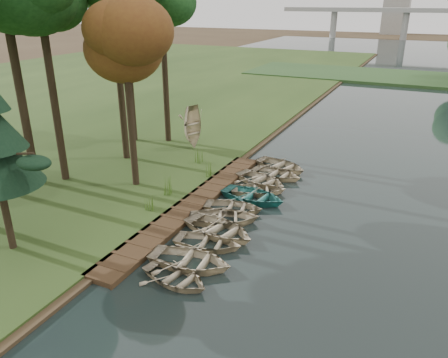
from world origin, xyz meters
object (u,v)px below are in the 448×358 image
at_px(boardwalk, 192,205).
at_px(rowboat_2, 208,241).
at_px(rowboat_0, 176,276).
at_px(stored_rowboat, 193,144).
at_px(rowboat_1, 190,259).

distance_m(boardwalk, rowboat_2, 4.44).
relative_size(rowboat_0, stored_rowboat, 0.92).
height_order(rowboat_0, stored_rowboat, stored_rowboat).
height_order(boardwalk, stored_rowboat, stored_rowboat).
relative_size(boardwalk, rowboat_1, 4.31).
bearing_deg(rowboat_1, rowboat_0, 175.93).
distance_m(rowboat_0, rowboat_2, 2.99).
height_order(boardwalk, rowboat_0, rowboat_0).
xyz_separation_m(rowboat_0, rowboat_2, (-0.07, 2.99, 0.02)).
height_order(boardwalk, rowboat_1, rowboat_1).
bearing_deg(boardwalk, stored_rowboat, 118.61).
relative_size(rowboat_1, rowboat_2, 1.15).
distance_m(rowboat_1, rowboat_2, 1.74).
relative_size(rowboat_0, rowboat_2, 0.95).
distance_m(rowboat_0, stored_rowboat, 16.58).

